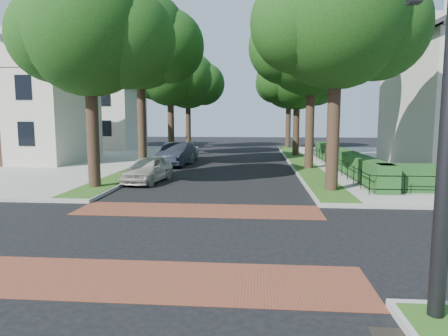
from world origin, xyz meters
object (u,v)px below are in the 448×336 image
at_px(traffic_signal, 435,33).
at_px(parked_car_front, 148,169).
at_px(parked_car_middle, 177,154).
at_px(parked_car_rear, 184,152).

height_order(traffic_signal, parked_car_front, traffic_signal).
height_order(parked_car_middle, parked_car_rear, parked_car_middle).
relative_size(traffic_signal, parked_car_front, 1.97).
height_order(parked_car_front, parked_car_middle, parked_car_middle).
bearing_deg(parked_car_middle, traffic_signal, -64.18).
bearing_deg(parked_car_middle, parked_car_rear, 94.18).
xyz_separation_m(traffic_signal, parked_car_rear, (-8.49, 24.15, -4.00)).
bearing_deg(traffic_signal, parked_car_front, 121.58).
bearing_deg(parked_car_rear, traffic_signal, -73.81).
height_order(parked_car_front, parked_car_rear, parked_car_rear).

